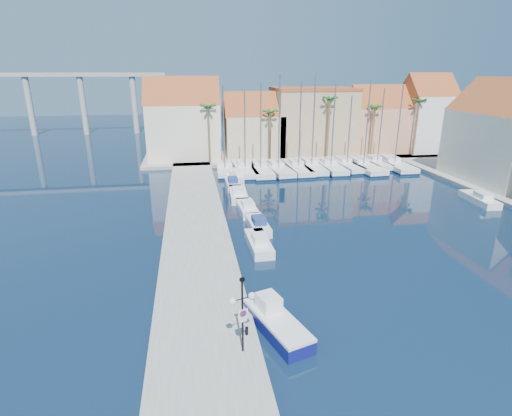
{
  "coord_description": "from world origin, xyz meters",
  "views": [
    {
      "loc": [
        -9.24,
        -22.78,
        14.58
      ],
      "look_at": [
        -3.61,
        10.65,
        3.0
      ],
      "focal_mm": 28.0,
      "sensor_mm": 36.0,
      "label": 1
    }
  ],
  "objects": [
    {
      "name": "quay_west",
      "position": [
        -9.0,
        13.5,
        0.25
      ],
      "size": [
        6.0,
        77.0,
        0.5
      ],
      "primitive_type": "cube",
      "color": "gray",
      "rests_on": "ground"
    },
    {
      "name": "sailboat_1",
      "position": [
        -1.1,
        36.11,
        0.57
      ],
      "size": [
        2.97,
        10.74,
        12.28
      ],
      "rotation": [
        0.0,
        0.0,
        0.01
      ],
      "color": "white",
      "rests_on": "ground"
    },
    {
      "name": "building_6",
      "position": [
        32.0,
        24.0,
        6.52
      ],
      "size": [
        9.0,
        14.3,
        13.5
      ],
      "color": "#EAE3C4",
      "rests_on": "shore_east"
    },
    {
      "name": "sailboat_5",
      "position": [
        9.37,
        36.24,
        0.59
      ],
      "size": [
        3.37,
        11.01,
        14.37
      ],
      "rotation": [
        0.0,
        0.0,
        -0.05
      ],
      "color": "white",
      "rests_on": "ground"
    },
    {
      "name": "motorboat_west_0",
      "position": [
        -3.71,
        8.56,
        0.51
      ],
      "size": [
        1.84,
        5.4,
        1.4
      ],
      "rotation": [
        0.0,
        0.0,
        0.02
      ],
      "color": "white",
      "rests_on": "ground"
    },
    {
      "name": "ground",
      "position": [
        0.0,
        0.0,
        0.0
      ],
      "size": [
        260.0,
        260.0,
        0.0
      ],
      "primitive_type": "plane",
      "color": "black",
      "rests_on": "ground"
    },
    {
      "name": "sailboat_6",
      "position": [
        12.31,
        35.74,
        0.58
      ],
      "size": [
        2.92,
        10.49,
        13.03
      ],
      "rotation": [
        0.0,
        0.0,
        -0.02
      ],
      "color": "white",
      "rests_on": "ground"
    },
    {
      "name": "motorboat_west_2",
      "position": [
        -3.34,
        18.14,
        0.51
      ],
      "size": [
        1.94,
        5.56,
        1.4
      ],
      "rotation": [
        0.0,
        0.0,
        0.03
      ],
      "color": "white",
      "rests_on": "ground"
    },
    {
      "name": "sailboat_9",
      "position": [
        20.58,
        36.85,
        0.6
      ],
      "size": [
        2.3,
        8.65,
        12.2
      ],
      "rotation": [
        0.0,
        0.0,
        -0.0
      ],
      "color": "white",
      "rests_on": "ground"
    },
    {
      "name": "palm_0",
      "position": [
        -6.0,
        42.0,
        9.08
      ],
      "size": [
        2.6,
        2.6,
        10.15
      ],
      "color": "brown",
      "rests_on": "shore_north"
    },
    {
      "name": "building_2",
      "position": [
        13.0,
        48.0,
        6.26
      ],
      "size": [
        14.2,
        10.2,
        11.5
      ],
      "color": "tan",
      "rests_on": "shore_north"
    },
    {
      "name": "building_0",
      "position": [
        -10.0,
        47.0,
        6.52
      ],
      "size": [
        12.3,
        9.0,
        13.5
      ],
      "color": "#EAE3C4",
      "rests_on": "shore_north"
    },
    {
      "name": "palm_1",
      "position": [
        4.0,
        42.0,
        8.14
      ],
      "size": [
        2.6,
        2.6,
        9.15
      ],
      "color": "brown",
      "rests_on": "shore_north"
    },
    {
      "name": "motorboat_west_3",
      "position": [
        -3.63,
        23.52,
        0.51
      ],
      "size": [
        2.31,
        6.35,
        1.4
      ],
      "rotation": [
        0.0,
        0.0,
        -0.05
      ],
      "color": "white",
      "rests_on": "ground"
    },
    {
      "name": "motorboat_west_4",
      "position": [
        -3.79,
        28.52,
        0.51
      ],
      "size": [
        1.75,
        5.46,
        1.4
      ],
      "rotation": [
        0.0,
        0.0,
        0.0
      ],
      "color": "white",
      "rests_on": "ground"
    },
    {
      "name": "sailboat_10",
      "position": [
        22.93,
        35.78,
        0.57
      ],
      "size": [
        3.45,
        11.76,
        12.77
      ],
      "rotation": [
        0.0,
        0.0,
        -0.03
      ],
      "color": "white",
      "rests_on": "ground"
    },
    {
      "name": "viaduct",
      "position": [
        -39.07,
        82.0,
        10.25
      ],
      "size": [
        48.0,
        2.2,
        14.45
      ],
      "color": "#9E9E99",
      "rests_on": "ground"
    },
    {
      "name": "motorboat_east_1",
      "position": [
        23.99,
        16.76,
        0.51
      ],
      "size": [
        2.27,
        5.87,
        1.4
      ],
      "rotation": [
        0.0,
        0.0,
        -0.08
      ],
      "color": "white",
      "rests_on": "ground"
    },
    {
      "name": "building_1",
      "position": [
        2.0,
        47.0,
        5.3
      ],
      "size": [
        10.3,
        8.0,
        11.0
      ],
      "color": "#C1AF88",
      "rests_on": "shore_north"
    },
    {
      "name": "building_4",
      "position": [
        34.0,
        46.0,
        6.97
      ],
      "size": [
        8.3,
        8.0,
        14.0
      ],
      "color": "silver",
      "rests_on": "shore_north"
    },
    {
      "name": "sailboat_2",
      "position": [
        1.19,
        35.53,
        0.58
      ],
      "size": [
        3.02,
        10.81,
        13.29
      ],
      "rotation": [
        0.0,
        0.0,
        -0.02
      ],
      "color": "white",
      "rests_on": "ground"
    },
    {
      "name": "motorboat_west_1",
      "position": [
        -3.03,
        12.98,
        0.51
      ],
      "size": [
        1.88,
        5.31,
        1.4
      ],
      "rotation": [
        0.0,
        0.0,
        0.04
      ],
      "color": "white",
      "rests_on": "ground"
    },
    {
      "name": "sailboat_8",
      "position": [
        17.46,
        35.36,
        0.58
      ],
      "size": [
        3.68,
        11.7,
        13.58
      ],
      "rotation": [
        0.0,
        0.0,
        0.05
      ],
      "color": "white",
      "rests_on": "ground"
    },
    {
      "name": "bollard",
      "position": [
        -6.6,
        -3.91,
        0.74
      ],
      "size": [
        0.19,
        0.19,
        0.48
      ],
      "primitive_type": "cylinder",
      "color": "black",
      "rests_on": "quay_west"
    },
    {
      "name": "palm_3",
      "position": [
        22.0,
        42.0,
        8.61
      ],
      "size": [
        2.6,
        2.6,
        9.65
      ],
      "color": "brown",
      "rests_on": "shore_north"
    },
    {
      "name": "motorboat_west_6",
      "position": [
        -3.68,
        38.26,
        0.51
      ],
      "size": [
        1.81,
        5.61,
        1.4
      ],
      "rotation": [
        0.0,
        0.0,
        0.0
      ],
      "color": "white",
      "rests_on": "ground"
    },
    {
      "name": "palm_2",
      "position": [
        14.0,
        42.0,
        10.02
      ],
      "size": [
        2.6,
        2.6,
        11.15
      ],
      "color": "brown",
      "rests_on": "shore_north"
    },
    {
      "name": "motorboat_west_5",
      "position": [
        -3.15,
        33.04,
        0.51
      ],
      "size": [
        2.28,
        6.75,
        1.4
      ],
      "rotation": [
        0.0,
        0.0,
        0.02
      ],
      "color": "white",
      "rests_on": "ground"
    },
    {
      "name": "sailboat_4",
      "position": [
        7.06,
        35.58,
        0.59
      ],
      "size": [
        2.86,
        10.34,
        13.39
      ],
      "rotation": [
        0.0,
        0.0,
        0.01
      ],
      "color": "white",
      "rests_on": "ground"
    },
    {
      "name": "building_3",
      "position": [
        25.0,
        47.0,
        5.86
      ],
      "size": [
        10.3,
        8.0,
        12.0
      ],
      "color": "tan",
      "rests_on": "shore_north"
    },
    {
      "name": "sailboat_0",
      "position": [
        -4.11,
        36.32,
        0.62
      ],
      "size": [
        2.79,
        8.74,
        12.92
      ],
      "rotation": [
        0.0,
        0.0,
        -0.06
      ],
      "color": "white",
      "rests_on": "ground"
    },
    {
      "name": "shore_north",
      "position": [
        10.0,
        48.0,
        0.25
      ],
      "size": [
        54.0,
        16.0,
        0.5
      ],
      "primitive_type": "cube",
      "color": "gray",
      "rests_on": "ground"
    },
    {
      "name": "fishing_boat",
      "position": [
        -4.74,
        -3.18,
        0.63
      ],
      "size": [
        3.35,
        5.7,
        1.89
      ],
      "rotation": [
        0.0,
        0.0,
        0.31
      ],
      "color": "navy",
      "rests_on": "ground"
    },
    {
      "name": "sailboat_7",
      "position": [
        15.18,
        36.43,
        0.57
      ],
      "size": [
        3.23,
        10.3,
        11.21
      ],
      "rotation": [
        0.0,
        0.0,
        0.05
      ],
      "color": "white",
      "rests_on": "ground"
    },
    {
      "name": "sailboat_3",
      "position": [
        3.85,
        35.53,
        0.6
      ],
      "size": [
        3.63,
        10.61,
        14.28
      ],
      "rotation": [
        0.0,
        0.0,
        0.09
      ],
      "color": "white",
      "rests_on": "ground"
    },
    {
      "name": "lamp_post",
      "position": [
        -7.0,
        -5.27,
        3.39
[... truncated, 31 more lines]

